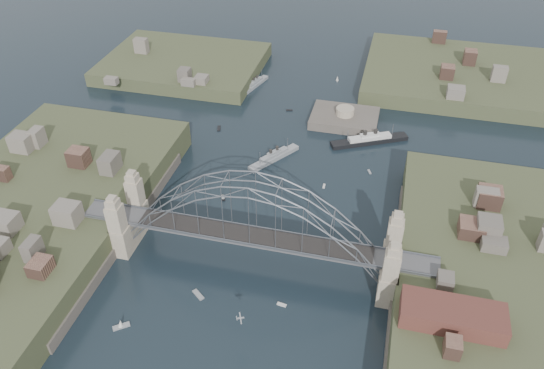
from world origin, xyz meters
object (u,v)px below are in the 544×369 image
(naval_cruiser_near, at_px, (274,157))
(naval_cruiser_far, at_px, (256,84))
(wharf_shed, at_px, (453,315))
(ocean_liner, at_px, (369,140))
(fort_island, at_px, (344,123))
(bridge, at_px, (253,223))

(naval_cruiser_near, distance_m, naval_cruiser_far, 48.90)
(wharf_shed, relative_size, naval_cruiser_far, 1.32)
(wharf_shed, height_order, ocean_liner, wharf_shed)
(wharf_shed, bearing_deg, naval_cruiser_far, 123.55)
(fort_island, relative_size, naval_cruiser_near, 1.30)
(wharf_shed, bearing_deg, fort_island, 110.85)
(wharf_shed, bearing_deg, ocean_liner, 107.06)
(ocean_liner, bearing_deg, wharf_shed, -72.94)
(fort_island, height_order, wharf_shed, wharf_shed)
(bridge, distance_m, ocean_liner, 64.19)
(naval_cruiser_near, height_order, ocean_liner, ocean_liner)
(fort_island, xyz_separation_m, ocean_liner, (9.47, -10.58, 1.30))
(bridge, height_order, wharf_shed, bridge)
(bridge, distance_m, wharf_shed, 46.23)
(fort_island, bearing_deg, bridge, -99.73)
(naval_cruiser_near, bearing_deg, ocean_liner, 31.23)
(fort_island, bearing_deg, naval_cruiser_near, -123.12)
(fort_island, relative_size, ocean_liner, 0.92)
(wharf_shed, bearing_deg, bridge, 162.35)
(bridge, bearing_deg, naval_cruiser_far, 105.12)
(wharf_shed, xyz_separation_m, naval_cruiser_far, (-67.87, 102.37, -9.20))
(bridge, xyz_separation_m, naval_cruiser_near, (-5.61, 43.01, -11.45))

